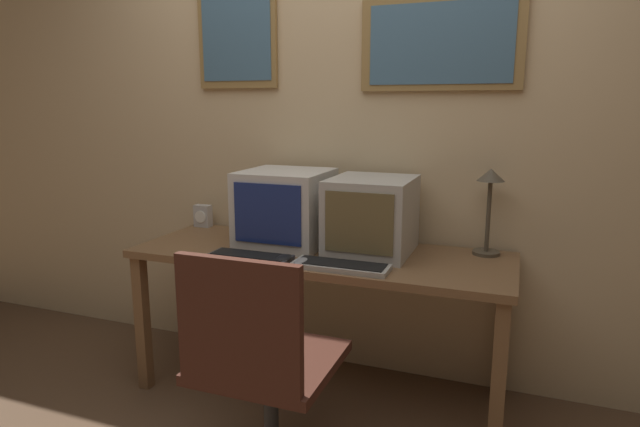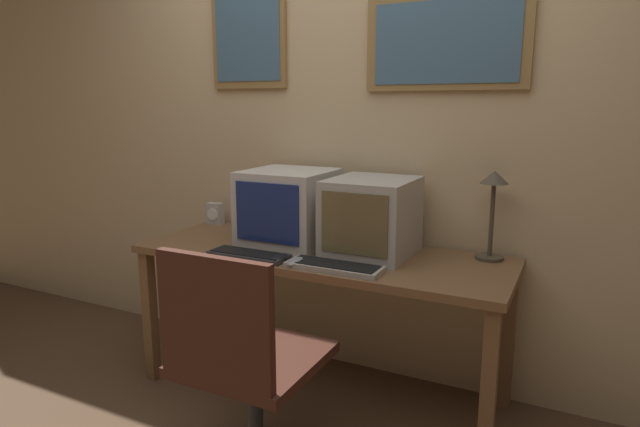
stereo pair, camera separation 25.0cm
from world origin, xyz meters
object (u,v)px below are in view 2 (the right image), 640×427
object	(u,v)px
office_chair	(245,384)
keyboard_main	(249,255)
desk_lamp	(493,198)
monitor_left	(289,207)
keyboard_side	(334,266)
monitor_right	(372,217)
mouse_near_keyboard	(296,262)
desk_clock	(215,214)
mouse_far_corner	(280,258)

from	to	relation	value
office_chair	keyboard_main	bearing A→B (deg)	121.67
desk_lamp	keyboard_main	bearing A→B (deg)	-154.97
monitor_left	keyboard_side	bearing A→B (deg)	-37.43
monitor_right	mouse_near_keyboard	bearing A→B (deg)	-124.31
monitor_right	keyboard_main	distance (m)	0.59
mouse_near_keyboard	desk_lamp	xyz separation A→B (m)	(0.74, 0.47, 0.27)
keyboard_side	desk_lamp	distance (m)	0.77
keyboard_side	monitor_right	bearing A→B (deg)	80.85
keyboard_main	keyboard_side	world-z (taller)	same
monitor_left	desk_lamp	distance (m)	0.97
keyboard_side	desk_clock	size ratio (longest dim) A/B	3.34
keyboard_main	mouse_near_keyboard	bearing A→B (deg)	-2.71
monitor_right	desk_clock	size ratio (longest dim) A/B	3.40
keyboard_main	mouse_far_corner	xyz separation A→B (m)	(0.16, 0.01, 0.00)
monitor_left	office_chair	bearing A→B (deg)	-71.97
mouse_near_keyboard	monitor_left	bearing A→B (deg)	123.83
desk_clock	desk_lamp	world-z (taller)	desk_lamp
keyboard_side	office_chair	world-z (taller)	office_chair
mouse_near_keyboard	office_chair	world-z (taller)	office_chair
keyboard_side	desk_lamp	xyz separation A→B (m)	(0.56, 0.45, 0.27)
keyboard_side	office_chair	distance (m)	0.60
desk_clock	monitor_right	bearing A→B (deg)	-9.82
monitor_right	mouse_far_corner	distance (m)	0.47
monitor_right	mouse_far_corner	bearing A→B (deg)	-135.58
keyboard_main	mouse_near_keyboard	xyz separation A→B (m)	(0.25, -0.01, 0.00)
desk_lamp	office_chair	size ratio (longest dim) A/B	0.43
monitor_left	mouse_far_corner	world-z (taller)	monitor_left
monitor_right	desk_clock	xyz separation A→B (m)	(-1.04, 0.18, -0.11)
keyboard_main	mouse_far_corner	bearing A→B (deg)	2.38
mouse_far_corner	office_chair	world-z (taller)	office_chair
office_chair	desk_lamp	bearing A→B (deg)	53.23
monitor_right	mouse_far_corner	world-z (taller)	monitor_right
desk_clock	monitor_left	bearing A→B (deg)	-17.01
mouse_near_keyboard	keyboard_main	bearing A→B (deg)	177.29
monitor_left	keyboard_main	xyz separation A→B (m)	(-0.04, -0.31, -0.17)
monitor_left	monitor_right	xyz separation A→B (m)	(0.44, 0.00, -0.01)
keyboard_main	keyboard_side	distance (m)	0.43
office_chair	monitor_left	bearing A→B (deg)	108.03
keyboard_main	office_chair	distance (m)	0.65
mouse_near_keyboard	desk_lamp	distance (m)	0.92
keyboard_side	mouse_far_corner	distance (m)	0.27
mouse_near_keyboard	office_chair	distance (m)	0.57
mouse_near_keyboard	desk_clock	size ratio (longest dim) A/B	0.94
keyboard_main	desk_lamp	bearing A→B (deg)	25.03
mouse_near_keyboard	office_chair	bearing A→B (deg)	-85.18
monitor_right	keyboard_main	size ratio (longest dim) A/B	1.11
mouse_near_keyboard	monitor_right	bearing A→B (deg)	55.69
monitor_left	office_chair	world-z (taller)	monitor_left
monitor_left	keyboard_main	distance (m)	0.36
keyboard_side	office_chair	bearing A→B (deg)	-105.59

